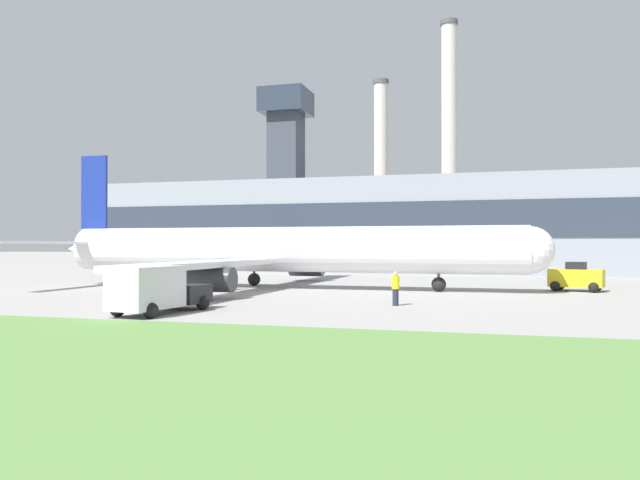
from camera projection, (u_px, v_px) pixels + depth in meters
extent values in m
plane|color=#999691|center=(255.00, 290.00, 43.64)|extent=(400.00, 400.00, 0.00)
cube|color=#8C939E|center=(357.00, 227.00, 75.21)|extent=(61.72, 13.75, 10.74)
cube|color=#2D3847|center=(344.00, 220.00, 68.56)|extent=(60.49, 0.16, 3.87)
cube|color=#383D47|center=(286.00, 192.00, 77.76)|extent=(3.80, 3.80, 19.49)
cube|color=#283342|center=(286.00, 102.00, 77.85)|extent=(5.70, 5.70, 3.04)
cylinder|color=beige|center=(381.00, 173.00, 112.09)|extent=(2.47, 2.47, 32.20)
cylinder|color=#4C4C51|center=(381.00, 82.00, 112.22)|extent=(2.84, 2.84, 0.74)
cylinder|color=beige|center=(449.00, 144.00, 105.85)|extent=(2.61, 2.61, 40.62)
cylinder|color=#4C4C51|center=(449.00, 23.00, 106.01)|extent=(3.01, 3.01, 0.78)
cylinder|color=white|center=(286.00, 249.00, 45.55)|extent=(33.98, 3.27, 3.27)
sphere|color=white|center=(530.00, 250.00, 40.86)|extent=(3.11, 3.11, 3.11)
cone|color=white|center=(87.00, 249.00, 50.25)|extent=(3.60, 3.11, 3.11)
cube|color=navy|center=(94.00, 192.00, 50.09)|extent=(2.29, 0.24, 5.85)
cube|color=white|center=(48.00, 243.00, 44.94)|extent=(1.11, 10.67, 0.20)
cube|color=white|center=(132.00, 243.00, 55.19)|extent=(1.11, 10.67, 0.20)
cube|color=white|center=(206.00, 264.00, 36.84)|extent=(2.47, 17.78, 0.36)
cube|color=white|center=(303.00, 258.00, 55.19)|extent=(2.47, 17.78, 0.36)
cylinder|color=#333338|center=(209.00, 279.00, 36.67)|extent=(3.00, 1.48, 1.48)
cylinder|color=#333338|center=(307.00, 268.00, 55.19)|extent=(3.00, 1.48, 1.48)
cylinder|color=#59595B|center=(439.00, 273.00, 42.49)|extent=(0.20, 0.20, 1.55)
sphere|color=black|center=(439.00, 284.00, 42.48)|extent=(1.00, 1.00, 1.00)
cylinder|color=#59595B|center=(230.00, 272.00, 44.33)|extent=(0.20, 0.20, 1.55)
sphere|color=black|center=(230.00, 283.00, 44.32)|extent=(1.00, 1.00, 1.00)
cylinder|color=#59595B|center=(254.00, 269.00, 48.63)|extent=(0.20, 0.20, 1.55)
sphere|color=black|center=(254.00, 279.00, 48.62)|extent=(1.00, 1.00, 1.00)
cube|color=yellow|center=(576.00, 278.00, 42.77)|extent=(3.80, 2.52, 1.20)
cube|color=black|center=(576.00, 266.00, 42.78)|extent=(1.48, 1.43, 0.50)
sphere|color=black|center=(594.00, 287.00, 41.47)|extent=(0.70, 0.70, 0.70)
sphere|color=black|center=(597.00, 286.00, 42.78)|extent=(0.70, 0.70, 0.70)
sphere|color=black|center=(555.00, 286.00, 42.76)|extent=(0.70, 0.70, 0.70)
sphere|color=black|center=(560.00, 285.00, 44.07)|extent=(0.70, 0.70, 0.70)
cube|color=#232328|center=(185.00, 294.00, 30.85)|extent=(2.12, 2.21, 0.91)
cube|color=silver|center=(146.00, 287.00, 28.08)|extent=(2.28, 3.64, 1.91)
sphere|color=black|center=(203.00, 303.00, 30.64)|extent=(0.70, 0.70, 0.70)
sphere|color=black|center=(172.00, 301.00, 31.33)|extent=(0.70, 0.70, 0.70)
sphere|color=black|center=(151.00, 311.00, 26.93)|extent=(0.70, 0.70, 0.70)
sphere|color=black|center=(117.00, 309.00, 27.62)|extent=(0.70, 0.70, 0.70)
cylinder|color=#23283D|center=(396.00, 297.00, 32.67)|extent=(0.45, 0.45, 0.88)
cylinder|color=yellow|center=(396.00, 282.00, 32.67)|extent=(0.57, 0.57, 0.69)
sphere|color=tan|center=(396.00, 274.00, 32.68)|extent=(0.24, 0.24, 0.24)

